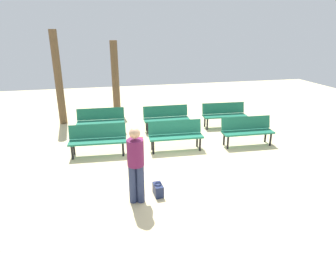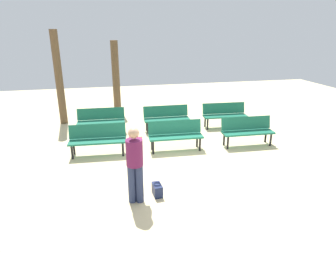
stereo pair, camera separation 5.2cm
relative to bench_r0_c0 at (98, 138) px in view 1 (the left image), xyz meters
The scene contains 11 objects.
ground_plane 2.79m from the bench_r0_c0, 38.34° to the right, with size 24.00×24.00×0.00m, color beige.
bench_r0_c0 is the anchor object (origin of this frame).
bench_r0_c1 2.26m from the bench_r0_c0, ahead, with size 1.62×0.55×0.87m.
bench_r0_c2 4.53m from the bench_r0_c0, ahead, with size 1.62×0.55×0.87m.
bench_r1_c0 1.79m from the bench_r0_c0, 87.06° to the left, with size 1.62×0.55×0.87m.
bench_r1_c1 2.87m from the bench_r0_c0, 34.66° to the left, with size 1.61×0.52×0.87m.
bench_r1_c2 4.80m from the bench_r0_c0, 19.00° to the left, with size 1.63×0.58×0.87m.
tree_0 3.74m from the bench_r0_c0, 112.32° to the left, with size 0.28×0.28×3.46m.
tree_1 4.72m from the bench_r0_c0, 80.34° to the left, with size 0.31×0.31×3.02m.
visitor_with_backpack 2.76m from the bench_r0_c0, 72.81° to the right, with size 0.41×0.57×1.65m.
handbag 2.83m from the bench_r0_c0, 62.95° to the right, with size 0.20×0.33×0.29m.
Camera 1 is at (-1.86, -6.16, 3.46)m, focal length 30.54 mm.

